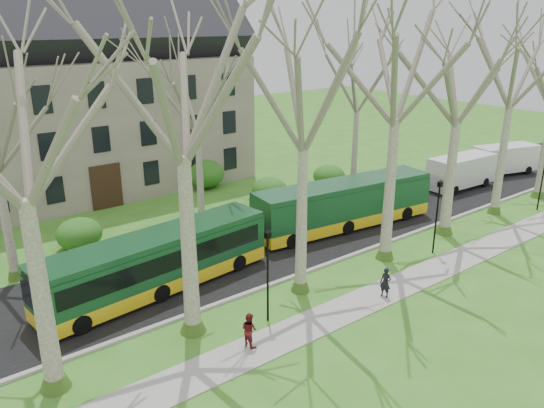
{
  "coord_description": "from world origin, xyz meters",
  "views": [
    {
      "loc": [
        -18.5,
        -17.58,
        12.8
      ],
      "look_at": [
        -2.69,
        3.0,
        3.73
      ],
      "focal_mm": 35.0,
      "sensor_mm": 36.0,
      "label": 1
    }
  ],
  "objects_px": {
    "sedan": "(404,193)",
    "pedestrian_a": "(385,283)",
    "bus_lead": "(157,262)",
    "bus_follow": "(344,204)",
    "pedestrian_b": "(249,330)",
    "van_a": "(461,172)",
    "van_b": "(505,160)"
  },
  "relations": [
    {
      "from": "bus_lead",
      "to": "van_a",
      "type": "distance_m",
      "value": 26.63
    },
    {
      "from": "bus_follow",
      "to": "pedestrian_a",
      "type": "distance_m",
      "value": 9.3
    },
    {
      "from": "sedan",
      "to": "van_b",
      "type": "height_order",
      "value": "van_b"
    },
    {
      "from": "bus_follow",
      "to": "van_b",
      "type": "relative_size",
      "value": 2.18
    },
    {
      "from": "bus_follow",
      "to": "van_b",
      "type": "xyz_separation_m",
      "value": [
        19.94,
        0.44,
        -0.31
      ]
    },
    {
      "from": "bus_lead",
      "to": "pedestrian_a",
      "type": "xyz_separation_m",
      "value": [
        8.34,
        -7.37,
        -0.75
      ]
    },
    {
      "from": "bus_follow",
      "to": "van_b",
      "type": "bearing_deg",
      "value": 8.06
    },
    {
      "from": "bus_follow",
      "to": "pedestrian_b",
      "type": "height_order",
      "value": "bus_follow"
    },
    {
      "from": "bus_lead",
      "to": "bus_follow",
      "type": "relative_size",
      "value": 0.97
    },
    {
      "from": "pedestrian_b",
      "to": "sedan",
      "type": "bearing_deg",
      "value": -75.8
    },
    {
      "from": "bus_lead",
      "to": "van_b",
      "type": "height_order",
      "value": "bus_lead"
    },
    {
      "from": "van_b",
      "to": "pedestrian_a",
      "type": "relative_size",
      "value": 3.83
    },
    {
      "from": "sedan",
      "to": "bus_lead",
      "type": "bearing_deg",
      "value": 74.51
    },
    {
      "from": "bus_follow",
      "to": "pedestrian_b",
      "type": "xyz_separation_m",
      "value": [
        -12.52,
        -7.16,
        -0.81
      ]
    },
    {
      "from": "bus_lead",
      "to": "bus_follow",
      "type": "xyz_separation_m",
      "value": [
        13.3,
        0.45,
        0.05
      ]
    },
    {
      "from": "bus_follow",
      "to": "van_b",
      "type": "distance_m",
      "value": 19.95
    },
    {
      "from": "pedestrian_a",
      "to": "pedestrian_b",
      "type": "height_order",
      "value": "pedestrian_a"
    },
    {
      "from": "van_b",
      "to": "pedestrian_a",
      "type": "xyz_separation_m",
      "value": [
        -24.9,
        -8.27,
        -0.5
      ]
    },
    {
      "from": "van_b",
      "to": "pedestrian_b",
      "type": "height_order",
      "value": "van_b"
    },
    {
      "from": "van_b",
      "to": "pedestrian_b",
      "type": "bearing_deg",
      "value": -151.03
    },
    {
      "from": "bus_lead",
      "to": "van_b",
      "type": "relative_size",
      "value": 2.1
    },
    {
      "from": "van_a",
      "to": "sedan",
      "type": "bearing_deg",
      "value": -179.55
    },
    {
      "from": "pedestrian_b",
      "to": "bus_follow",
      "type": "bearing_deg",
      "value": -68.11
    },
    {
      "from": "bus_follow",
      "to": "pedestrian_b",
      "type": "bearing_deg",
      "value": -143.46
    },
    {
      "from": "sedan",
      "to": "pedestrian_b",
      "type": "xyz_separation_m",
      "value": [
        -19.34,
        -7.84,
        -0.04
      ]
    },
    {
      "from": "sedan",
      "to": "pedestrian_a",
      "type": "height_order",
      "value": "sedan"
    },
    {
      "from": "bus_lead",
      "to": "pedestrian_a",
      "type": "distance_m",
      "value": 11.16
    },
    {
      "from": "van_b",
      "to": "pedestrian_a",
      "type": "height_order",
      "value": "van_b"
    },
    {
      "from": "van_a",
      "to": "pedestrian_b",
      "type": "relative_size",
      "value": 3.99
    },
    {
      "from": "pedestrian_b",
      "to": "van_a",
      "type": "bearing_deg",
      "value": -81.68
    },
    {
      "from": "bus_lead",
      "to": "bus_follow",
      "type": "bearing_deg",
      "value": -4.22
    },
    {
      "from": "pedestrian_a",
      "to": "pedestrian_b",
      "type": "xyz_separation_m",
      "value": [
        -7.56,
        0.66,
        -0.0
      ]
    }
  ]
}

